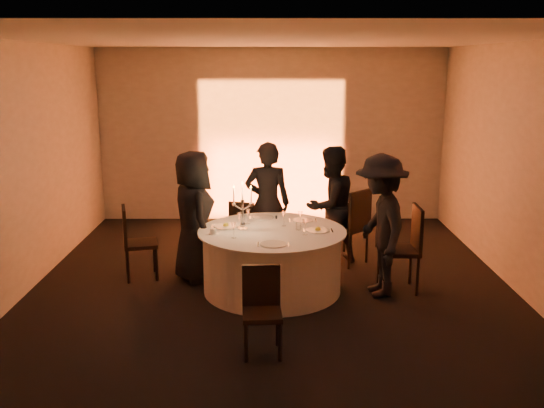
{
  "coord_description": "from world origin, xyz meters",
  "views": [
    {
      "loc": [
        -0.02,
        -7.06,
        2.76
      ],
      "look_at": [
        0.0,
        0.2,
        1.05
      ],
      "focal_mm": 40.0,
      "sensor_mm": 36.0,
      "label": 1
    }
  ],
  "objects_px": {
    "guest_back_left": "(267,203)",
    "coffee_cup": "(213,232)",
    "banquet_table": "(272,261)",
    "chair_back_left": "(244,226)",
    "chair_left": "(134,238)",
    "guest_back_right": "(330,206)",
    "candelabra": "(243,213)",
    "guest_left": "(194,216)",
    "guest_right": "(380,226)",
    "chair_front": "(262,305)",
    "chair_back_right": "(353,222)",
    "chair_right": "(406,243)"
  },
  "relations": [
    {
      "from": "chair_left",
      "to": "chair_back_right",
      "type": "relative_size",
      "value": 0.9
    },
    {
      "from": "chair_right",
      "to": "chair_front",
      "type": "height_order",
      "value": "chair_right"
    },
    {
      "from": "chair_back_right",
      "to": "guest_back_right",
      "type": "xyz_separation_m",
      "value": [
        -0.31,
        0.02,
        0.22
      ]
    },
    {
      "from": "banquet_table",
      "to": "guest_back_left",
      "type": "distance_m",
      "value": 1.16
    },
    {
      "from": "banquet_table",
      "to": "guest_back_right",
      "type": "relative_size",
      "value": 1.09
    },
    {
      "from": "guest_back_left",
      "to": "candelabra",
      "type": "height_order",
      "value": "guest_back_left"
    },
    {
      "from": "chair_right",
      "to": "candelabra",
      "type": "relative_size",
      "value": 1.77
    },
    {
      "from": "chair_front",
      "to": "candelabra",
      "type": "height_order",
      "value": "candelabra"
    },
    {
      "from": "chair_front",
      "to": "chair_left",
      "type": "bearing_deg",
      "value": 125.93
    },
    {
      "from": "chair_right",
      "to": "banquet_table",
      "type": "bearing_deg",
      "value": -89.51
    },
    {
      "from": "candelabra",
      "to": "chair_back_right",
      "type": "bearing_deg",
      "value": 33.38
    },
    {
      "from": "chair_front",
      "to": "coffee_cup",
      "type": "bearing_deg",
      "value": 108.92
    },
    {
      "from": "banquet_table",
      "to": "guest_left",
      "type": "height_order",
      "value": "guest_left"
    },
    {
      "from": "guest_back_left",
      "to": "candelabra",
      "type": "relative_size",
      "value": 2.85
    },
    {
      "from": "chair_back_left",
      "to": "coffee_cup",
      "type": "xyz_separation_m",
      "value": [
        -0.3,
        -1.42,
        0.33
      ]
    },
    {
      "from": "guest_left",
      "to": "guest_right",
      "type": "relative_size",
      "value": 0.98
    },
    {
      "from": "guest_back_right",
      "to": "candelabra",
      "type": "relative_size",
      "value": 2.76
    },
    {
      "from": "chair_left",
      "to": "guest_back_right",
      "type": "distance_m",
      "value": 2.67
    },
    {
      "from": "guest_left",
      "to": "candelabra",
      "type": "distance_m",
      "value": 0.76
    },
    {
      "from": "chair_front",
      "to": "coffee_cup",
      "type": "relative_size",
      "value": 7.72
    },
    {
      "from": "banquet_table",
      "to": "coffee_cup",
      "type": "bearing_deg",
      "value": -167.25
    },
    {
      "from": "chair_back_left",
      "to": "guest_left",
      "type": "xyz_separation_m",
      "value": [
        -0.6,
        -0.86,
        0.37
      ]
    },
    {
      "from": "chair_right",
      "to": "guest_back_right",
      "type": "xyz_separation_m",
      "value": [
        -0.84,
        1.01,
        0.23
      ]
    },
    {
      "from": "chair_back_right",
      "to": "guest_left",
      "type": "height_order",
      "value": "guest_left"
    },
    {
      "from": "chair_left",
      "to": "candelabra",
      "type": "height_order",
      "value": "candelabra"
    },
    {
      "from": "chair_left",
      "to": "coffee_cup",
      "type": "relative_size",
      "value": 8.71
    },
    {
      "from": "banquet_table",
      "to": "chair_front",
      "type": "bearing_deg",
      "value": -93.73
    },
    {
      "from": "chair_back_left",
      "to": "guest_right",
      "type": "distance_m",
      "value": 2.22
    },
    {
      "from": "guest_back_left",
      "to": "coffee_cup",
      "type": "distance_m",
      "value": 1.38
    },
    {
      "from": "guest_right",
      "to": "guest_left",
      "type": "bearing_deg",
      "value": -108.22
    },
    {
      "from": "guest_back_left",
      "to": "coffee_cup",
      "type": "height_order",
      "value": "guest_back_left"
    },
    {
      "from": "chair_back_right",
      "to": "chair_right",
      "type": "height_order",
      "value": "chair_back_right"
    },
    {
      "from": "chair_right",
      "to": "guest_left",
      "type": "height_order",
      "value": "guest_left"
    },
    {
      "from": "chair_right",
      "to": "chair_front",
      "type": "xyz_separation_m",
      "value": [
        -1.75,
        -1.61,
        -0.13
      ]
    },
    {
      "from": "coffee_cup",
      "to": "guest_left",
      "type": "bearing_deg",
      "value": 117.86
    },
    {
      "from": "guest_back_right",
      "to": "guest_right",
      "type": "bearing_deg",
      "value": 74.78
    },
    {
      "from": "chair_front",
      "to": "guest_back_right",
      "type": "relative_size",
      "value": 0.51
    },
    {
      "from": "guest_back_right",
      "to": "chair_left",
      "type": "bearing_deg",
      "value": -25.65
    },
    {
      "from": "chair_back_left",
      "to": "guest_left",
      "type": "bearing_deg",
      "value": 71.2
    },
    {
      "from": "banquet_table",
      "to": "guest_right",
      "type": "height_order",
      "value": "guest_right"
    },
    {
      "from": "chair_left",
      "to": "candelabra",
      "type": "bearing_deg",
      "value": -120.99
    },
    {
      "from": "coffee_cup",
      "to": "chair_front",
      "type": "bearing_deg",
      "value": -67.65
    },
    {
      "from": "chair_left",
      "to": "guest_back_right",
      "type": "bearing_deg",
      "value": -92.36
    },
    {
      "from": "candelabra",
      "to": "guest_back_left",
      "type": "bearing_deg",
      "value": 73.97
    },
    {
      "from": "chair_back_right",
      "to": "coffee_cup",
      "type": "height_order",
      "value": "chair_back_right"
    },
    {
      "from": "guest_left",
      "to": "coffee_cup",
      "type": "relative_size",
      "value": 15.29
    },
    {
      "from": "guest_right",
      "to": "banquet_table",
      "type": "bearing_deg",
      "value": -100.63
    },
    {
      "from": "chair_front",
      "to": "guest_back_left",
      "type": "height_order",
      "value": "guest_back_left"
    },
    {
      "from": "chair_front",
      "to": "guest_back_right",
      "type": "height_order",
      "value": "guest_back_right"
    },
    {
      "from": "guest_left",
      "to": "guest_right",
      "type": "xyz_separation_m",
      "value": [
        2.29,
        -0.52,
        0.02
      ]
    }
  ]
}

